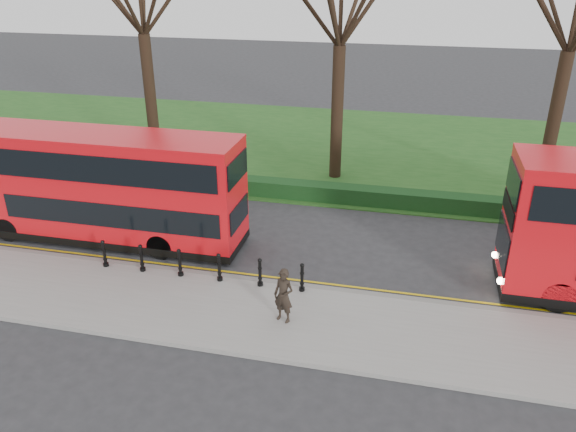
# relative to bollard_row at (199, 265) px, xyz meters

# --- Properties ---
(ground) EXTENTS (120.00, 120.00, 0.00)m
(ground) POSITION_rel_bollard_row_xyz_m (1.03, 1.35, -0.65)
(ground) COLOR #28282B
(ground) RESTS_ON ground
(pavement) EXTENTS (60.00, 4.00, 0.15)m
(pavement) POSITION_rel_bollard_row_xyz_m (1.03, -1.65, -0.57)
(pavement) COLOR gray
(pavement) RESTS_ON ground
(kerb) EXTENTS (60.00, 0.25, 0.16)m
(kerb) POSITION_rel_bollard_row_xyz_m (1.03, 0.35, -0.57)
(kerb) COLOR slate
(kerb) RESTS_ON ground
(grass_verge) EXTENTS (60.00, 18.00, 0.06)m
(grass_verge) POSITION_rel_bollard_row_xyz_m (1.03, 16.35, -0.62)
(grass_verge) COLOR #1C4B19
(grass_verge) RESTS_ON ground
(hedge) EXTENTS (60.00, 0.90, 0.80)m
(hedge) POSITION_rel_bollard_row_xyz_m (1.03, 8.15, -0.25)
(hedge) COLOR black
(hedge) RESTS_ON ground
(yellow_line_outer) EXTENTS (60.00, 0.10, 0.01)m
(yellow_line_outer) POSITION_rel_bollard_row_xyz_m (1.03, 0.65, -0.64)
(yellow_line_outer) COLOR yellow
(yellow_line_outer) RESTS_ON ground
(yellow_line_inner) EXTENTS (60.00, 0.10, 0.01)m
(yellow_line_inner) POSITION_rel_bollard_row_xyz_m (1.03, 0.85, -0.64)
(yellow_line_inner) COLOR yellow
(yellow_line_inner) RESTS_ON ground
(bollard_row) EXTENTS (7.46, 0.15, 1.00)m
(bollard_row) POSITION_rel_bollard_row_xyz_m (0.00, 0.00, 0.00)
(bollard_row) COLOR black
(bollard_row) RESTS_ON pavement
(bus_lead) EXTENTS (11.02, 2.53, 4.38)m
(bus_lead) POSITION_rel_bollard_row_xyz_m (-4.77, 2.35, 1.56)
(bus_lead) COLOR red
(bus_lead) RESTS_ON ground
(pedestrian) EXTENTS (0.75, 0.61, 1.79)m
(pedestrian) POSITION_rel_bollard_row_xyz_m (3.45, -1.79, 0.39)
(pedestrian) COLOR black
(pedestrian) RESTS_ON pavement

